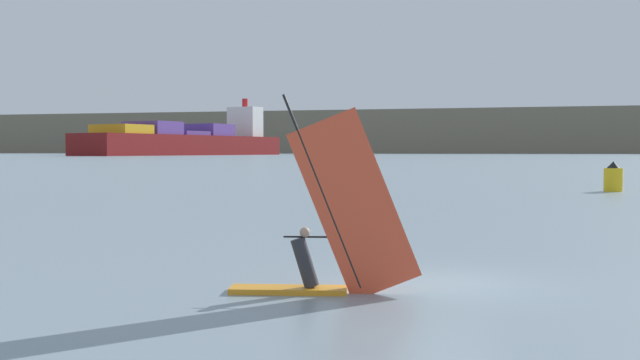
# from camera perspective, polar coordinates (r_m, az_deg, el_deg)

# --- Properties ---
(ground_plane) EXTENTS (4000.00, 4000.00, 0.00)m
(ground_plane) POSITION_cam_1_polar(r_m,az_deg,el_deg) (17.18, 9.34, -7.85)
(ground_plane) COLOR gray
(windsurfer) EXTENTS (4.07, 0.83, 4.37)m
(windsurfer) POSITION_cam_1_polar(r_m,az_deg,el_deg) (15.66, 0.22, -4.80)
(windsurfer) COLOR orange
(windsurfer) RESTS_ON ground_plane
(cargo_ship) EXTENTS (94.37, 163.54, 39.51)m
(cargo_ship) POSITION_cam_1_polar(r_m,az_deg,el_deg) (479.46, -10.10, 2.99)
(cargo_ship) COLOR maroon
(cargo_ship) RESTS_ON ground_plane
(distant_headland) EXTENTS (1129.80, 411.86, 43.16)m
(distant_headland) POSITION_cam_1_polar(r_m,az_deg,el_deg) (904.23, -5.78, 3.46)
(distant_headland) COLOR #756B56
(distant_headland) RESTS_ON ground_plane
(channel_buoy) EXTENTS (1.33, 1.33, 2.22)m
(channel_buoy) POSITION_cam_1_polar(r_m,az_deg,el_deg) (58.58, 21.62, 0.15)
(channel_buoy) COLOR yellow
(channel_buoy) RESTS_ON ground_plane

